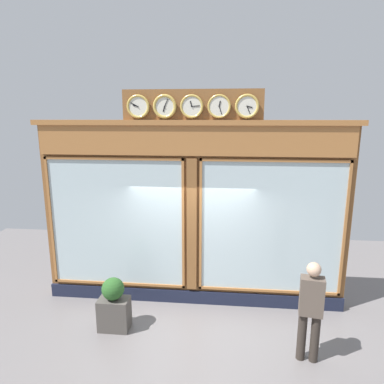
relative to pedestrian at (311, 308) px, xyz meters
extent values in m
cube|color=brown|center=(2.03, -1.69, 0.92)|extent=(6.16, 0.30, 3.70)
cube|color=#191E33|center=(2.03, -1.52, -0.79)|extent=(6.16, 0.08, 0.28)
cube|color=#A56936|center=(2.03, -1.50, 2.48)|extent=(6.04, 0.08, 0.57)
cube|color=#A56936|center=(2.03, -1.52, 2.82)|extent=(6.29, 0.20, 0.10)
cube|color=silver|center=(0.46, -1.53, 0.78)|extent=(2.73, 0.02, 2.62)
cube|color=#A56936|center=(0.46, -1.51, 2.12)|extent=(2.83, 0.04, 0.05)
cube|color=#A56936|center=(0.46, -1.51, -0.56)|extent=(2.83, 0.04, 0.05)
cube|color=#A56936|center=(-0.93, -1.51, 0.78)|extent=(0.05, 0.04, 2.72)
cube|color=#A56936|center=(1.85, -1.51, 0.78)|extent=(0.05, 0.04, 2.72)
cube|color=silver|center=(3.59, -1.53, 0.78)|extent=(2.73, 0.02, 2.62)
cube|color=#A56936|center=(3.59, -1.51, 2.12)|extent=(2.83, 0.04, 0.05)
cube|color=#A56936|center=(3.59, -1.51, -0.56)|extent=(2.83, 0.04, 0.05)
cube|color=#A56936|center=(4.98, -1.51, 0.78)|extent=(0.05, 0.04, 2.72)
cube|color=#A56936|center=(2.20, -1.51, 0.78)|extent=(0.05, 0.04, 2.72)
cube|color=brown|center=(2.03, -1.51, 0.78)|extent=(0.20, 0.10, 2.72)
cube|color=brown|center=(2.03, -1.56, 3.11)|extent=(2.66, 0.06, 0.63)
cylinder|color=silver|center=(1.01, -1.48, 3.11)|extent=(0.36, 0.02, 0.36)
torus|color=gold|center=(1.01, -1.48, 3.11)|extent=(0.44, 0.05, 0.44)
cube|color=black|center=(0.97, -1.47, 3.10)|extent=(0.10, 0.01, 0.04)
cube|color=black|center=(0.98, -1.47, 3.04)|extent=(0.07, 0.01, 0.14)
sphere|color=black|center=(1.01, -1.47, 3.11)|extent=(0.02, 0.02, 0.02)
cylinder|color=silver|center=(1.52, -1.48, 3.11)|extent=(0.36, 0.02, 0.36)
torus|color=gold|center=(1.52, -1.48, 3.11)|extent=(0.43, 0.04, 0.43)
cube|color=black|center=(1.51, -1.47, 3.16)|extent=(0.04, 0.01, 0.10)
cube|color=black|center=(1.49, -1.47, 3.04)|extent=(0.06, 0.01, 0.15)
sphere|color=black|center=(1.52, -1.47, 3.11)|extent=(0.02, 0.02, 0.02)
cylinder|color=silver|center=(2.03, -1.48, 3.11)|extent=(0.36, 0.02, 0.36)
torus|color=gold|center=(2.03, -1.48, 3.11)|extent=(0.43, 0.04, 0.43)
cube|color=black|center=(2.04, -1.47, 3.16)|extent=(0.04, 0.01, 0.10)
cube|color=black|center=(1.95, -1.47, 3.12)|extent=(0.15, 0.01, 0.02)
sphere|color=black|center=(2.03, -1.47, 3.11)|extent=(0.02, 0.02, 0.02)
cylinder|color=silver|center=(2.53, -1.48, 3.11)|extent=(0.36, 0.02, 0.36)
torus|color=gold|center=(2.53, -1.48, 3.11)|extent=(0.45, 0.06, 0.45)
cube|color=black|center=(2.55, -1.47, 3.06)|extent=(0.04, 0.01, 0.10)
cube|color=black|center=(2.50, -1.47, 3.18)|extent=(0.07, 0.01, 0.14)
sphere|color=black|center=(2.53, -1.47, 3.11)|extent=(0.02, 0.02, 0.02)
cylinder|color=silver|center=(3.04, -1.48, 3.11)|extent=(0.36, 0.02, 0.36)
torus|color=gold|center=(3.04, -1.48, 3.11)|extent=(0.44, 0.05, 0.44)
cube|color=black|center=(3.09, -1.47, 3.12)|extent=(0.10, 0.01, 0.04)
cube|color=black|center=(3.11, -1.47, 3.15)|extent=(0.14, 0.01, 0.08)
sphere|color=black|center=(3.04, -1.47, 3.11)|extent=(0.02, 0.02, 0.02)
cylinder|color=#312A24|center=(0.10, -0.02, -0.52)|extent=(0.14, 0.14, 0.82)
cylinder|color=#312A24|center=(-0.10, 0.02, -0.52)|extent=(0.14, 0.14, 0.82)
cube|color=brown|center=(0.00, 0.00, 0.20)|extent=(0.39, 0.28, 0.62)
sphere|color=tan|center=(0.00, 0.00, 0.65)|extent=(0.22, 0.22, 0.22)
cube|color=#4C4742|center=(3.36, -0.49, -0.63)|extent=(0.56, 0.36, 0.60)
sphere|color=#285623|center=(3.36, -0.49, -0.12)|extent=(0.41, 0.41, 0.41)
camera|label=1|loc=(1.38, 4.97, 2.93)|focal=31.84mm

